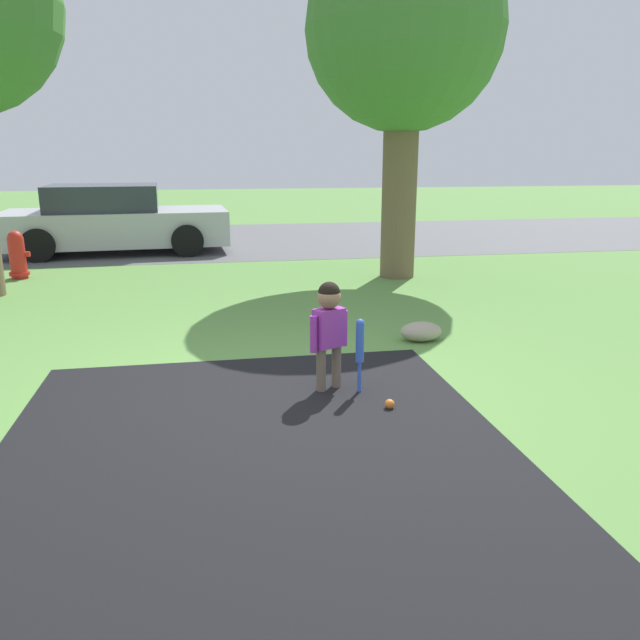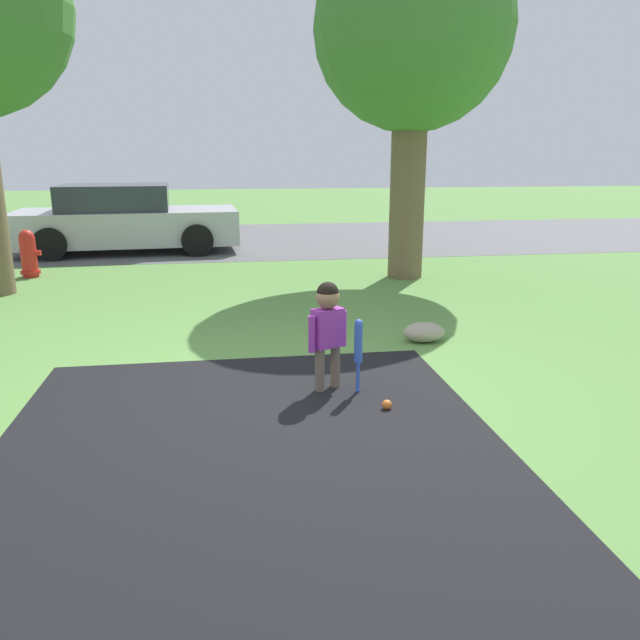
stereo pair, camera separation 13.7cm
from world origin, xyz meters
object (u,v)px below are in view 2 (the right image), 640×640
at_px(sports_ball, 387,405).
at_px(parked_car, 125,220).
at_px(fire_hydrant, 29,254).
at_px(baseball_bat, 358,346).
at_px(child, 328,321).
at_px(tree_far_lawn, 413,34).

xyz_separation_m(sports_ball, parked_car, (-3.03, 8.35, 0.57)).
bearing_deg(fire_hydrant, baseball_bat, -54.10).
xyz_separation_m(child, parked_car, (-2.66, 7.87, 0.03)).
distance_m(child, tree_far_lawn, 5.71).
relative_size(sports_ball, tree_far_lawn, 0.01).
bearing_deg(sports_ball, baseball_bat, 111.81).
xyz_separation_m(baseball_bat, fire_hydrant, (-3.98, 5.50, -0.04)).
distance_m(baseball_bat, tree_far_lawn, 5.82).
height_order(sports_ball, fire_hydrant, fire_hydrant).
distance_m(fire_hydrant, parked_car, 2.73).
height_order(child, tree_far_lawn, tree_far_lawn).
xyz_separation_m(baseball_bat, tree_far_lawn, (1.73, 4.63, 3.08)).
xyz_separation_m(child, baseball_bat, (0.22, -0.12, -0.18)).
bearing_deg(child, parked_car, 81.97).
bearing_deg(parked_car, fire_hydrant, -117.34).
bearing_deg(tree_far_lawn, child, -113.39).
bearing_deg(fire_hydrant, parked_car, 66.14).
relative_size(parked_car, tree_far_lawn, 0.85).
bearing_deg(child, sports_ball, -79.07).
bearing_deg(tree_far_lawn, baseball_bat, -110.47).
relative_size(child, tree_far_lawn, 0.18).
distance_m(child, baseball_bat, 0.31).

